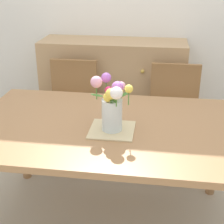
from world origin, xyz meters
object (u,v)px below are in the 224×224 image
object	(u,v)px
dresser	(113,90)
chair_right	(174,110)
dining_table	(106,136)
flower_vase	(112,103)
chair_left	(72,104)

from	to	relation	value
dresser	chair_right	bearing A→B (deg)	-38.07
chair_right	dresser	distance (m)	0.75
dining_table	flower_vase	bearing A→B (deg)	-57.71
dresser	flower_vase	size ratio (longest dim) A/B	4.38
chair_right	dresser	bearing A→B (deg)	-38.07
chair_right	dresser	xyz separation A→B (m)	(-0.59, 0.46, -0.02)
chair_left	chair_right	distance (m)	0.90
dining_table	chair_right	world-z (taller)	chair_right
dresser	chair_left	bearing A→B (deg)	-123.50
dining_table	flower_vase	xyz separation A→B (m)	(0.05, -0.08, 0.26)
dining_table	chair_left	size ratio (longest dim) A/B	1.88
dining_table	chair_right	distance (m)	0.99
chair_right	flower_vase	world-z (taller)	flower_vase
chair_left	dresser	bearing A→B (deg)	-123.50
chair_left	flower_vase	bearing A→B (deg)	117.88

